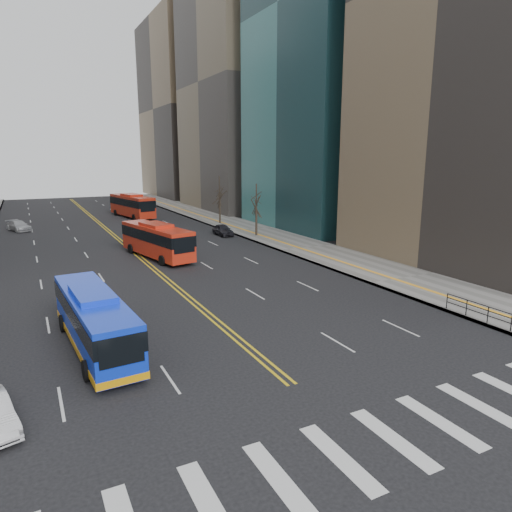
# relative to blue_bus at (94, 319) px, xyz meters

# --- Properties ---
(ground) EXTENTS (220.00, 220.00, 0.00)m
(ground) POSITION_rel_blue_bus_xyz_m (7.18, -13.07, -1.67)
(ground) COLOR black
(sidewalk_right) EXTENTS (7.00, 130.00, 0.15)m
(sidewalk_right) POSITION_rel_blue_bus_xyz_m (24.68, 31.93, -1.60)
(sidewalk_right) COLOR slate
(sidewalk_right) RESTS_ON ground
(crosswalk) EXTENTS (26.70, 4.00, 0.01)m
(crosswalk) POSITION_rel_blue_bus_xyz_m (7.18, -13.07, -1.67)
(crosswalk) COLOR silver
(crosswalk) RESTS_ON ground
(centerline) EXTENTS (0.55, 100.00, 0.01)m
(centerline) POSITION_rel_blue_bus_xyz_m (7.18, 41.93, -1.67)
(centerline) COLOR gold
(centerline) RESTS_ON ground
(office_towers) EXTENTS (83.00, 134.00, 58.00)m
(office_towers) POSITION_rel_blue_bus_xyz_m (7.31, 55.43, 22.25)
(office_towers) COLOR #949497
(office_towers) RESTS_ON ground
(pedestrian_railing) EXTENTS (0.06, 6.06, 1.02)m
(pedestrian_railing) POSITION_rel_blue_bus_xyz_m (21.48, -7.07, -0.85)
(pedestrian_railing) COLOR black
(pedestrian_railing) RESTS_ON sidewalk_right
(street_trees) EXTENTS (35.20, 47.20, 7.60)m
(street_trees) POSITION_rel_blue_bus_xyz_m (0.00, 21.48, 3.20)
(street_trees) COLOR black
(street_trees) RESTS_ON ground
(blue_bus) EXTENTS (3.09, 10.99, 3.19)m
(blue_bus) POSITION_rel_blue_bus_xyz_m (0.00, 0.00, 0.00)
(blue_bus) COLOR #0E31DA
(blue_bus) RESTS_ON ground
(red_bus_near) EXTENTS (4.72, 11.27, 3.49)m
(red_bus_near) POSITION_rel_blue_bus_xyz_m (8.70, 20.35, 0.27)
(red_bus_near) COLOR red
(red_bus_near) RESTS_ON ground
(red_bus_far) EXTENTS (5.06, 12.62, 3.87)m
(red_bus_far) POSITION_rel_blue_bus_xyz_m (13.17, 52.65, 0.48)
(red_bus_far) COLOR red
(red_bus_far) RESTS_ON ground
(car_dark_mid) EXTENTS (1.72, 4.18, 1.42)m
(car_dark_mid) POSITION_rel_blue_bus_xyz_m (19.68, 29.50, -0.96)
(car_dark_mid) COLOR black
(car_dark_mid) RESTS_ON ground
(car_silver) EXTENTS (3.55, 5.18, 1.39)m
(car_silver) POSITION_rel_blue_bus_xyz_m (-3.69, 45.28, -0.98)
(car_silver) COLOR #A0A1A6
(car_silver) RESTS_ON ground
(car_dark_far) EXTENTS (2.42, 4.16, 1.09)m
(car_dark_far) POSITION_rel_blue_bus_xyz_m (19.68, 68.89, -1.13)
(car_dark_far) COLOR black
(car_dark_far) RESTS_ON ground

